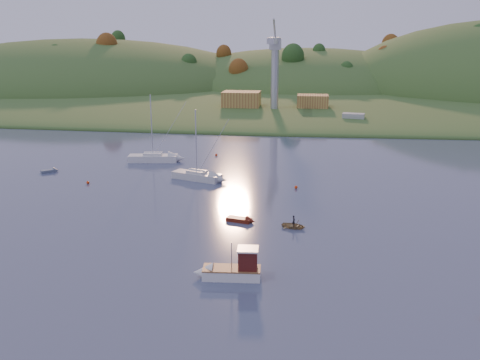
# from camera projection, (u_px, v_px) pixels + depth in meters

# --- Properties ---
(ground) EXTENTS (500.00, 500.00, 0.00)m
(ground) POSITION_uv_depth(u_px,v_px,m) (137.00, 348.00, 41.07)
(ground) COLOR #39405E
(ground) RESTS_ON ground
(far_shore) EXTENTS (620.00, 220.00, 1.50)m
(far_shore) POSITION_uv_depth(u_px,v_px,m) (286.00, 85.00, 261.11)
(far_shore) COLOR #385321
(far_shore) RESTS_ON ground
(shore_slope) EXTENTS (640.00, 150.00, 7.00)m
(shore_slope) POSITION_uv_depth(u_px,v_px,m) (277.00, 100.00, 198.92)
(shore_slope) COLOR #385321
(shore_slope) RESTS_ON ground
(hill_left) EXTENTS (170.00, 140.00, 44.00)m
(hill_left) POSITION_uv_depth(u_px,v_px,m) (86.00, 88.00, 243.92)
(hill_left) COLOR #385321
(hill_left) RESTS_ON ground
(hill_center) EXTENTS (140.00, 120.00, 36.00)m
(hill_center) POSITION_uv_depth(u_px,v_px,m) (306.00, 89.00, 240.70)
(hill_center) COLOR #385321
(hill_center) RESTS_ON ground
(hillside_trees) EXTENTS (280.00, 50.00, 32.00)m
(hillside_trees) POSITION_uv_depth(u_px,v_px,m) (281.00, 94.00, 218.06)
(hillside_trees) COLOR #26491A
(hillside_trees) RESTS_ON ground
(wharf) EXTENTS (42.00, 16.00, 2.40)m
(wharf) POSITION_uv_depth(u_px,v_px,m) (285.00, 113.00, 156.83)
(wharf) COLOR slate
(wharf) RESTS_ON ground
(shed_west) EXTENTS (11.00, 8.00, 4.80)m
(shed_west) POSITION_uv_depth(u_px,v_px,m) (241.00, 100.00, 158.51)
(shed_west) COLOR #986032
(shed_west) RESTS_ON wharf
(shed_east) EXTENTS (9.00, 7.00, 4.00)m
(shed_east) POSITION_uv_depth(u_px,v_px,m) (313.00, 102.00, 156.89)
(shed_east) COLOR #986032
(shed_east) RESTS_ON wharf
(dock_crane) EXTENTS (3.20, 28.00, 20.30)m
(dock_crane) POSITION_uv_depth(u_px,v_px,m) (275.00, 58.00, 149.59)
(dock_crane) COLOR #B7B7BC
(dock_crane) RESTS_ON wharf
(fishing_boat) EXTENTS (6.81, 2.52, 4.27)m
(fishing_boat) POSITION_uv_depth(u_px,v_px,m) (227.00, 269.00, 52.60)
(fishing_boat) COLOR white
(fishing_boat) RESTS_ON ground
(sailboat_near) EXTENTS (9.43, 3.94, 12.69)m
(sailboat_near) POSITION_uv_depth(u_px,v_px,m) (153.00, 157.00, 101.53)
(sailboat_near) COLOR silver
(sailboat_near) RESTS_ON ground
(sailboat_far) EXTENTS (8.79, 5.22, 11.70)m
(sailboat_far) POSITION_uv_depth(u_px,v_px,m) (197.00, 175.00, 88.78)
(sailboat_far) COLOR silver
(sailboat_far) RESTS_ON ground
(canoe) EXTENTS (3.45, 2.84, 0.62)m
(canoe) POSITION_uv_depth(u_px,v_px,m) (294.00, 226.00, 66.49)
(canoe) COLOR #978253
(canoe) RESTS_ON ground
(paddler) EXTENTS (0.45, 0.58, 1.40)m
(paddler) POSITION_uv_depth(u_px,v_px,m) (294.00, 223.00, 66.39)
(paddler) COLOR black
(paddler) RESTS_ON ground
(red_tender) EXTENTS (4.02, 2.21, 1.30)m
(red_tender) POSITION_uv_depth(u_px,v_px,m) (244.00, 220.00, 68.59)
(red_tender) COLOR #591A0C
(red_tender) RESTS_ON ground
(grey_dinghy) EXTENTS (3.06, 2.81, 1.14)m
(grey_dinghy) POSITION_uv_depth(u_px,v_px,m) (52.00, 171.00, 93.93)
(grey_dinghy) COLOR slate
(grey_dinghy) RESTS_ON ground
(work_vessel) EXTENTS (13.84, 6.87, 3.40)m
(work_vessel) POSITION_uv_depth(u_px,v_px,m) (353.00, 122.00, 141.04)
(work_vessel) COLOR slate
(work_vessel) RESTS_ON ground
(buoy_1) EXTENTS (0.50, 0.50, 0.50)m
(buoy_1) POSITION_uv_depth(u_px,v_px,m) (296.00, 187.00, 83.61)
(buoy_1) COLOR #EC3B0C
(buoy_1) RESTS_ON ground
(buoy_2) EXTENTS (0.50, 0.50, 0.50)m
(buoy_2) POSITION_uv_depth(u_px,v_px,m) (88.00, 182.00, 86.26)
(buoy_2) COLOR #EC3B0C
(buoy_2) RESTS_ON ground
(buoy_3) EXTENTS (0.50, 0.50, 0.50)m
(buoy_3) POSITION_uv_depth(u_px,v_px,m) (216.00, 155.00, 106.22)
(buoy_3) COLOR #EC3B0C
(buoy_3) RESTS_ON ground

